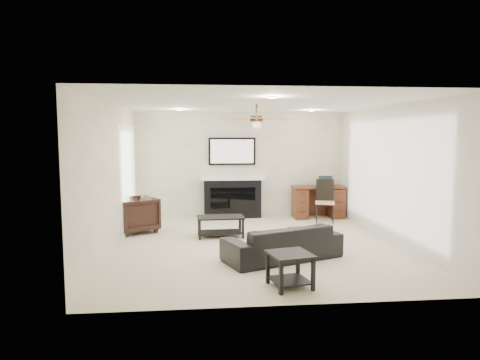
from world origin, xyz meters
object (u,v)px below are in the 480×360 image
(sofa, at_px, (282,242))
(armchair, at_px, (135,215))
(coffee_table, at_px, (220,227))
(desk, at_px, (318,202))
(fireplace_unit, at_px, (232,178))

(sofa, xyz_separation_m, armchair, (-2.60, 2.15, 0.09))
(coffee_table, xyz_separation_m, desk, (2.41, 1.69, 0.18))
(sofa, relative_size, coffee_table, 2.08)
(desk, bearing_deg, coffee_table, -145.04)
(coffee_table, distance_m, fireplace_unit, 2.07)
(armchair, height_order, desk, desk)
(sofa, height_order, desk, desk)
(fireplace_unit, bearing_deg, armchair, -147.35)
(sofa, distance_m, coffee_table, 1.84)
(fireplace_unit, xyz_separation_m, desk, (2.03, -0.20, -0.57))
(fireplace_unit, bearing_deg, sofa, -81.63)
(sofa, bearing_deg, desk, -136.05)
(sofa, height_order, coffee_table, sofa)
(sofa, distance_m, armchair, 3.37)
(armchair, xyz_separation_m, desk, (4.11, 1.14, 0.02))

